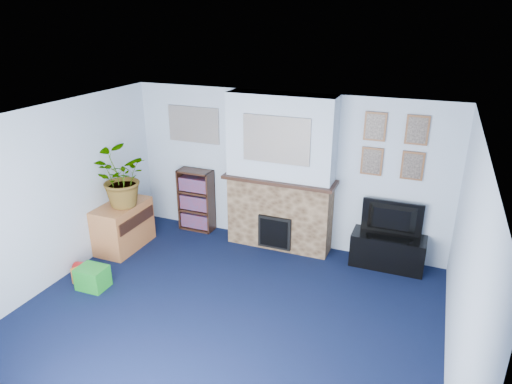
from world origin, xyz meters
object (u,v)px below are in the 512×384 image
at_px(tv_stand, 387,252).
at_px(sideboard, 123,227).
at_px(television, 391,220).
at_px(bookshelf, 197,201).

xyz_separation_m(tv_stand, sideboard, (-3.91, -0.94, 0.12)).
relative_size(television, bookshelf, 0.81).
distance_m(television, sideboard, 4.04).
distance_m(tv_stand, television, 0.51).
xyz_separation_m(television, bookshelf, (-3.16, 0.06, -0.23)).
xyz_separation_m(television, sideboard, (-3.91, -0.96, -0.38)).
relative_size(tv_stand, sideboard, 1.11).
bearing_deg(television, sideboard, 13.41).
relative_size(bookshelf, sideboard, 1.13).
relative_size(tv_stand, bookshelf, 0.98).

